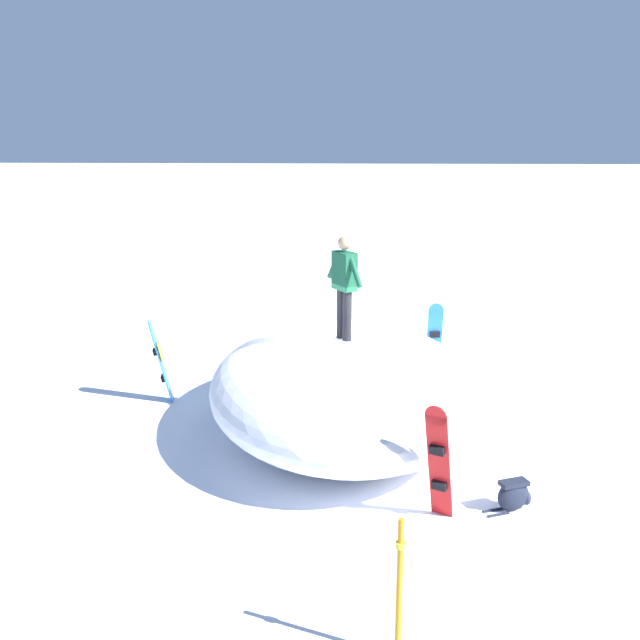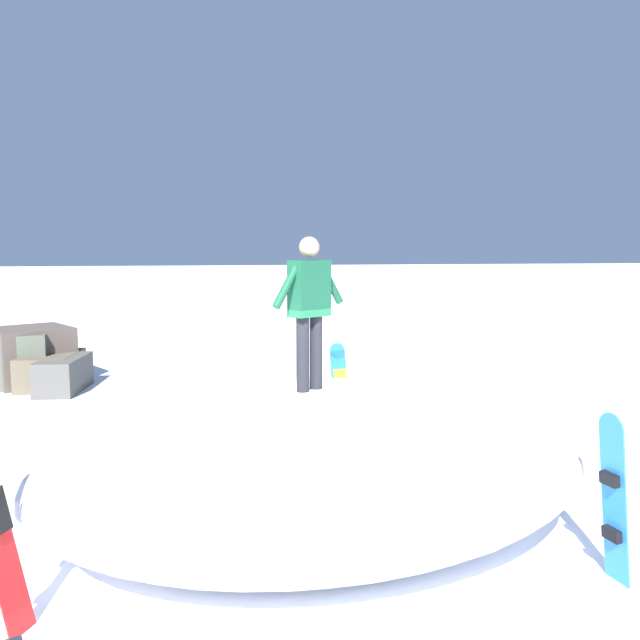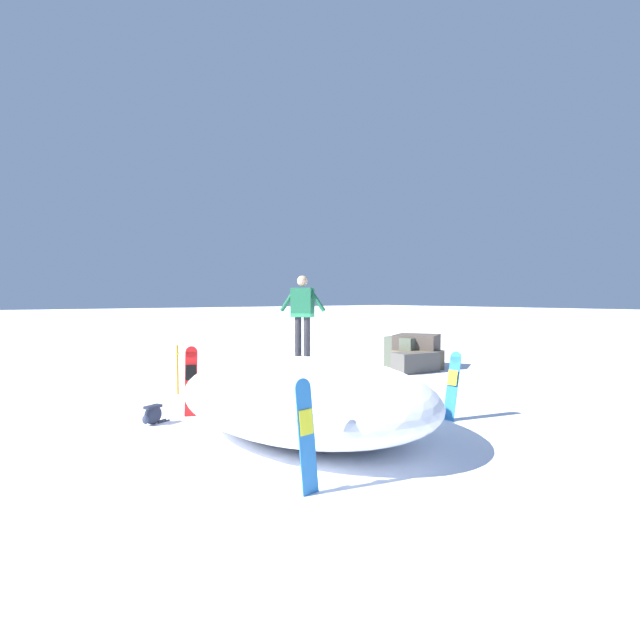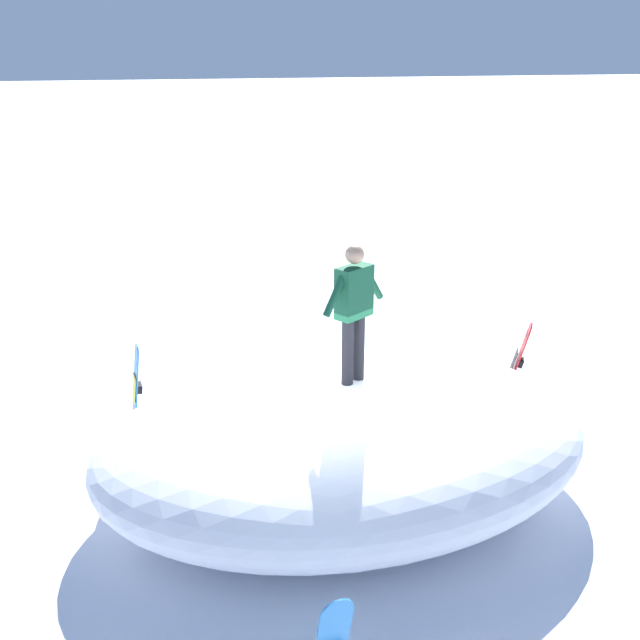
# 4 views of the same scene
# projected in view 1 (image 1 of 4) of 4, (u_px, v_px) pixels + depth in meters

# --- Properties ---
(ground) EXTENTS (240.00, 240.00, 0.00)m
(ground) POSITION_uv_depth(u_px,v_px,m) (317.00, 420.00, 12.65)
(ground) COLOR white
(snow_mound) EXTENTS (6.54, 4.95, 1.61)m
(snow_mound) POSITION_uv_depth(u_px,v_px,m) (345.00, 384.00, 12.04)
(snow_mound) COLOR white
(snow_mound) RESTS_ON ground
(snowboarder_standing) EXTENTS (0.90, 0.61, 1.67)m
(snowboarder_standing) POSITION_uv_depth(u_px,v_px,m) (344.00, 281.00, 11.54)
(snowboarder_standing) COLOR black
(snowboarder_standing) RESTS_ON snow_mound
(snowboard_primary_upright) EXTENTS (0.24, 0.31, 1.66)m
(snowboard_primary_upright) POSITION_uv_depth(u_px,v_px,m) (434.00, 342.00, 14.32)
(snowboard_primary_upright) COLOR #2672BF
(snowboard_primary_upright) RESTS_ON ground
(snowboard_secondary_upright) EXTENTS (0.33, 0.42, 1.57)m
(snowboard_secondary_upright) POSITION_uv_depth(u_px,v_px,m) (160.00, 360.00, 13.34)
(snowboard_secondary_upright) COLOR #2672BF
(snowboard_secondary_upright) RESTS_ON ground
(snowboard_tertiary_upright) EXTENTS (0.50, 0.45, 1.64)m
(snowboard_tertiary_upright) POSITION_uv_depth(u_px,v_px,m) (439.00, 460.00, 9.11)
(snowboard_tertiary_upright) COLOR red
(snowboard_tertiary_upright) RESTS_ON ground
(backpack_near) EXTENTS (0.42, 0.68, 0.43)m
(backpack_near) POSITION_uv_depth(u_px,v_px,m) (514.00, 495.00, 9.55)
(backpack_near) COLOR #1E2333
(backpack_near) RESTS_ON ground
(trail_marker_pole) EXTENTS (0.10, 0.10, 1.45)m
(trail_marker_pole) POSITION_uv_depth(u_px,v_px,m) (399.00, 586.00, 6.71)
(trail_marker_pole) COLOR orange
(trail_marker_pole) RESTS_ON ground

